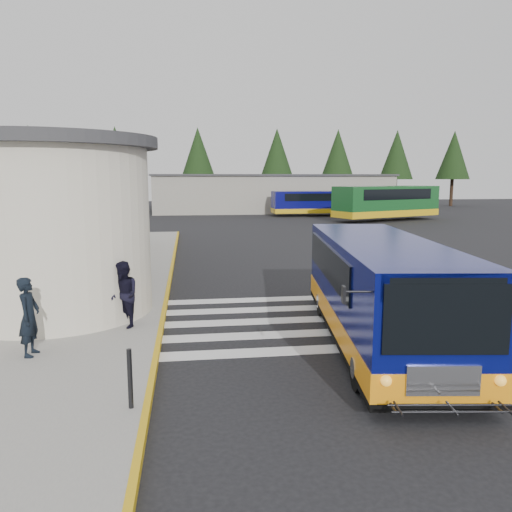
{
  "coord_description": "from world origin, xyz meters",
  "views": [
    {
      "loc": [
        -3.29,
        -13.77,
        3.88
      ],
      "look_at": [
        -1.5,
        -0.5,
        1.76
      ],
      "focal_mm": 35.0,
      "sensor_mm": 36.0,
      "label": 1
    }
  ],
  "objects": [
    {
      "name": "ground",
      "position": [
        0.0,
        0.0,
        0.0
      ],
      "size": [
        140.0,
        140.0,
        0.0
      ],
      "primitive_type": "plane",
      "color": "black",
      "rests_on": "ground"
    },
    {
      "name": "sidewalk",
      "position": [
        -9.0,
        4.0,
        0.07
      ],
      "size": [
        10.0,
        34.0,
        0.15
      ],
      "primitive_type": "cube",
      "color": "gray",
      "rests_on": "ground"
    },
    {
      "name": "curb_strip",
      "position": [
        -4.05,
        4.0,
        0.08
      ],
      "size": [
        0.12,
        34.0,
        0.16
      ],
      "primitive_type": "cube",
      "color": "gold",
      "rests_on": "ground"
    },
    {
      "name": "crosswalk",
      "position": [
        -0.5,
        -0.8,
        0.01
      ],
      "size": [
        8.0,
        5.35,
        0.01
      ],
      "color": "silver",
      "rests_on": "ground"
    },
    {
      "name": "depot_building",
      "position": [
        6.0,
        42.0,
        2.11
      ],
      "size": [
        26.4,
        8.4,
        4.2
      ],
      "color": "gray",
      "rests_on": "ground"
    },
    {
      "name": "tree_line",
      "position": [
        6.29,
        50.0,
        6.77
      ],
      "size": [
        58.4,
        4.4,
        10.0
      ],
      "color": "black",
      "rests_on": "ground"
    },
    {
      "name": "transit_bus",
      "position": [
        1.08,
        -2.92,
        1.17
      ],
      "size": [
        3.71,
        8.89,
        2.45
      ],
      "rotation": [
        0.0,
        0.0,
        -0.13
      ],
      "color": "#070C57",
      "rests_on": "ground"
    },
    {
      "name": "pedestrian_a",
      "position": [
        -6.66,
        -3.11,
        0.99
      ],
      "size": [
        0.45,
        0.65,
        1.68
      ],
      "primitive_type": "imported",
      "rotation": [
        0.0,
        0.0,
        1.48
      ],
      "color": "black",
      "rests_on": "sidewalk"
    },
    {
      "name": "pedestrian_b",
      "position": [
        -4.94,
        -1.32,
        0.99
      ],
      "size": [
        0.97,
        1.02,
        1.67
      ],
      "primitive_type": "imported",
      "rotation": [
        0.0,
        0.0,
        -1.01
      ],
      "color": "black",
      "rests_on": "sidewalk"
    },
    {
      "name": "bollard",
      "position": [
        -4.29,
        -5.9,
        0.65
      ],
      "size": [
        0.08,
        0.08,
        1.0
      ],
      "primitive_type": "cylinder",
      "color": "black",
      "rests_on": "sidewalk"
    },
    {
      "name": "far_bus_a",
      "position": [
        9.19,
        35.49,
        1.39
      ],
      "size": [
        8.36,
        2.55,
        2.14
      ],
      "rotation": [
        0.0,
        0.0,
        1.6
      ],
      "color": "#070856",
      "rests_on": "ground"
    },
    {
      "name": "far_bus_b",
      "position": [
        14.36,
        29.24,
        1.73
      ],
      "size": [
        10.65,
        6.55,
        2.66
      ],
      "rotation": [
        0.0,
        0.0,
        1.95
      ],
      "color": "#144B1E",
      "rests_on": "ground"
    }
  ]
}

